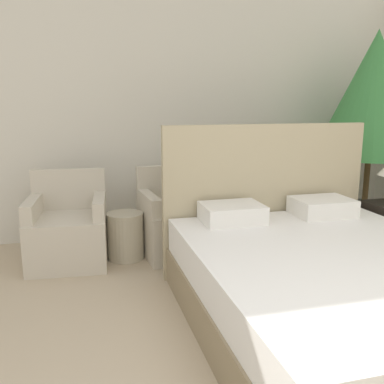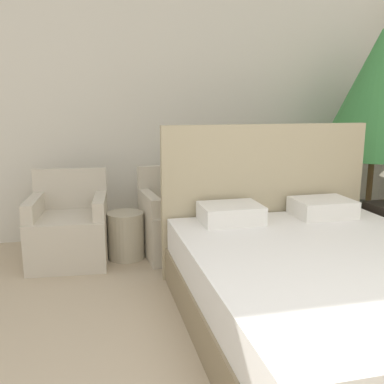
% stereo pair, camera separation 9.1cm
% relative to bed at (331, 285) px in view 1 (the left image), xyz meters
% --- Properties ---
extents(wall_back, '(10.00, 0.06, 2.90)m').
position_rel_bed_xyz_m(wall_back, '(-0.61, 2.37, 1.15)').
color(wall_back, silver).
rests_on(wall_back, ground_plane).
extents(bed, '(1.79, 2.25, 1.27)m').
position_rel_bed_xyz_m(bed, '(0.00, 0.00, 0.00)').
color(bed, '#8C7A5B').
rests_on(bed, ground_plane).
extents(armchair_near_window_left, '(0.73, 0.69, 0.83)m').
position_rel_bed_xyz_m(armchair_near_window_left, '(-1.66, 1.62, -0.02)').
color(armchair_near_window_left, beige).
rests_on(armchair_near_window_left, ground_plane).
extents(armchair_near_window_right, '(0.73, 0.69, 0.83)m').
position_rel_bed_xyz_m(armchair_near_window_right, '(-0.63, 1.62, -0.02)').
color(armchair_near_window_right, beige).
rests_on(armchair_near_window_right, ground_plane).
extents(potted_palm, '(1.16, 1.16, 2.17)m').
position_rel_bed_xyz_m(potted_palm, '(1.44, 1.62, 1.18)').
color(potted_palm, '#4C4C4C').
rests_on(potted_palm, ground_plane).
extents(side_table, '(0.34, 0.34, 0.44)m').
position_rel_bed_xyz_m(side_table, '(-1.15, 1.61, -0.08)').
color(side_table, '#B7AD93').
rests_on(side_table, ground_plane).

